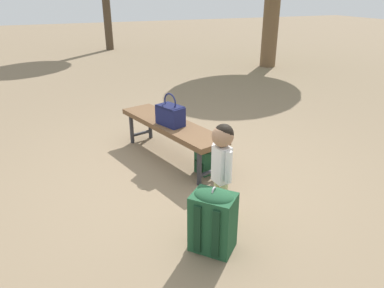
{
  "coord_description": "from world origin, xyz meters",
  "views": [
    {
      "loc": [
        3.15,
        -1.19,
        1.87
      ],
      "look_at": [
        0.11,
        0.02,
        0.45
      ],
      "focal_mm": 33.68,
      "sensor_mm": 36.0,
      "label": 1
    }
  ],
  "objects": [
    {
      "name": "child_standing",
      "position": [
        0.77,
        0.02,
        0.59
      ],
      "size": [
        0.24,
        0.18,
        0.89
      ],
      "color": "#CCCC8C",
      "rests_on": "ground"
    },
    {
      "name": "handbag",
      "position": [
        -0.49,
        0.0,
        0.58
      ],
      "size": [
        0.36,
        0.29,
        0.37
      ],
      "color": "#191E4C",
      "rests_on": "park_bench"
    },
    {
      "name": "park_bench",
      "position": [
        -0.56,
        0.02,
        0.39
      ],
      "size": [
        1.65,
        0.83,
        0.45
      ],
      "color": "brown",
      "rests_on": "ground"
    },
    {
      "name": "backpack_small",
      "position": [
        -0.07,
        0.23,
        0.16
      ],
      "size": [
        0.21,
        0.19,
        0.31
      ],
      "color": "#1E4C2D",
      "rests_on": "ground"
    },
    {
      "name": "ground_plane",
      "position": [
        0.0,
        0.0,
        0.0
      ],
      "size": [
        40.0,
        40.0,
        0.0
      ],
      "primitive_type": "plane",
      "color": "#7F6B51",
      "rests_on": "ground"
    },
    {
      "name": "backpack_large",
      "position": [
        1.1,
        -0.2,
        0.27
      ],
      "size": [
        0.4,
        0.39,
        0.54
      ],
      "color": "#1E4C2D",
      "rests_on": "ground"
    }
  ]
}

